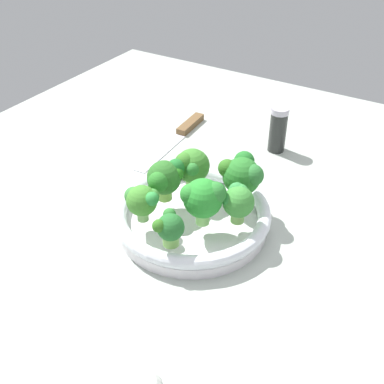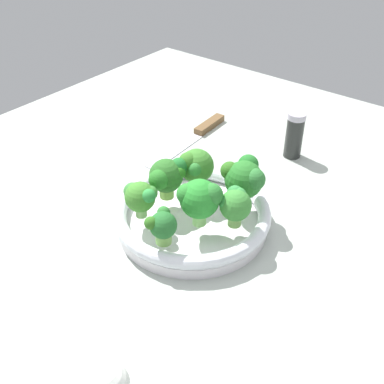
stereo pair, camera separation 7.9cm
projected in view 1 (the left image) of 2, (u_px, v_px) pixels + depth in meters
The scene contains 11 objects.
ground_plane at pixel (207, 230), 83.78cm from camera, with size 130.00×130.00×2.50cm, color #A7B1A7.
bowl at pixel (192, 216), 81.59cm from camera, with size 26.60×26.60×4.17cm.
broccoli_floret_0 at pixel (165, 178), 79.62cm from camera, with size 7.10×5.79×7.15cm.
broccoli_floret_1 at pixel (203, 198), 74.09cm from camera, with size 6.27×7.12×7.96cm.
broccoli_floret_2 at pixel (238, 200), 75.23cm from camera, with size 5.49×5.06×6.36cm.
broccoli_floret_3 at pixel (142, 200), 75.50cm from camera, with size 4.98×6.28×6.25cm.
broccoli_floret_4 at pixel (169, 227), 71.10cm from camera, with size 4.89×4.30×5.37cm.
broccoli_floret_5 at pixel (191, 166), 82.33cm from camera, with size 6.16×5.99×7.35cm.
broccoli_floret_6 at pixel (242, 174), 80.02cm from camera, with size 7.43×7.84×7.54cm.
knife at pixel (180, 134), 108.49cm from camera, with size 26.69×3.84×1.50cm.
pepper_shaker at pixel (276, 129), 100.98cm from camera, with size 3.76×3.76×9.91cm.
Camera 1 is at (56.34, 31.07, 52.90)cm, focal length 45.09 mm.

